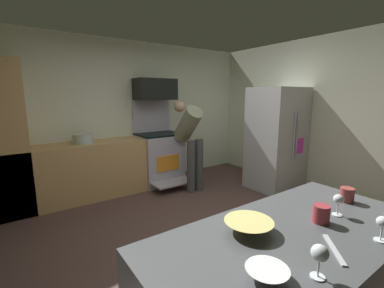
% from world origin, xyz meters
% --- Properties ---
extents(ground_plane, '(5.20, 4.80, 0.02)m').
position_xyz_m(ground_plane, '(0.00, 0.00, -0.01)').
color(ground_plane, brown).
extents(wall_back, '(5.20, 0.12, 2.60)m').
position_xyz_m(wall_back, '(0.00, 2.34, 1.30)').
color(wall_back, silver).
rests_on(wall_back, ground).
extents(wall_right, '(0.12, 4.80, 2.60)m').
position_xyz_m(wall_right, '(2.54, 0.00, 1.30)').
color(wall_right, silver).
rests_on(wall_right, ground).
extents(lower_cabinet_run, '(2.40, 0.60, 0.90)m').
position_xyz_m(lower_cabinet_run, '(-0.90, 1.98, 0.45)').
color(lower_cabinet_run, tan).
rests_on(lower_cabinet_run, ground).
extents(cabinet_column, '(0.60, 0.60, 2.10)m').
position_xyz_m(cabinet_column, '(-1.90, 1.98, 1.05)').
color(cabinet_column, tan).
rests_on(cabinet_column, ground).
extents(oven_range, '(0.76, 0.99, 1.56)m').
position_xyz_m(oven_range, '(0.44, 1.97, 0.51)').
color(oven_range, '#B8B2C0').
rests_on(oven_range, ground).
extents(microwave, '(0.74, 0.38, 0.38)m').
position_xyz_m(microwave, '(0.44, 2.06, 1.75)').
color(microwave, black).
rests_on(microwave, oven_range).
extents(refrigerator, '(0.88, 0.75, 1.77)m').
position_xyz_m(refrigerator, '(2.03, 0.57, 0.89)').
color(refrigerator, '#BABBBD').
rests_on(refrigerator, ground).
extents(person_cook, '(0.31, 0.69, 1.54)m').
position_xyz_m(person_cook, '(0.73, 1.38, 0.93)').
color(person_cook, '#474747').
rests_on(person_cook, ground).
extents(mixing_bowl_large, '(0.18, 0.18, 0.05)m').
position_xyz_m(mixing_bowl_large, '(-0.98, -1.66, 0.92)').
color(mixing_bowl_large, white).
rests_on(mixing_bowl_large, counter_island).
extents(mixing_bowl_small, '(0.27, 0.27, 0.06)m').
position_xyz_m(mixing_bowl_small, '(-0.76, -1.36, 0.93)').
color(mixing_bowl_small, '#DECE74').
rests_on(mixing_bowl_small, counter_island).
extents(wine_glass_near, '(0.06, 0.06, 0.13)m').
position_xyz_m(wine_glass_near, '(-0.28, -1.82, 1.00)').
color(wine_glass_near, silver).
rests_on(wine_glass_near, counter_island).
extents(wine_glass_mid, '(0.06, 0.06, 0.14)m').
position_xyz_m(wine_glass_mid, '(-0.16, -1.54, 1.00)').
color(wine_glass_mid, silver).
rests_on(wine_glass_mid, counter_island).
extents(wine_glass_extra, '(0.07, 0.07, 0.15)m').
position_xyz_m(wine_glass_extra, '(-0.81, -1.78, 1.00)').
color(wine_glass_extra, silver).
rests_on(wine_glass_extra, counter_island).
extents(mug_coffee, '(0.09, 0.09, 0.11)m').
position_xyz_m(mug_coffee, '(-0.34, -1.53, 0.95)').
color(mug_coffee, '#9B3137').
rests_on(mug_coffee, counter_island).
extents(mug_tea, '(0.09, 0.09, 0.10)m').
position_xyz_m(mug_tea, '(0.11, -1.47, 0.95)').
color(mug_tea, '#943A37').
rests_on(mug_tea, counter_island).
extents(knife_chef, '(0.20, 0.20, 0.01)m').
position_xyz_m(knife_chef, '(-0.55, -1.72, 0.90)').
color(knife_chef, '#B7BABF').
rests_on(knife_chef, counter_island).
extents(stock_pot, '(0.30, 0.30, 0.15)m').
position_xyz_m(stock_pot, '(-0.88, 1.98, 0.97)').
color(stock_pot, '#B0C1BD').
rests_on(stock_pot, lower_cabinet_run).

